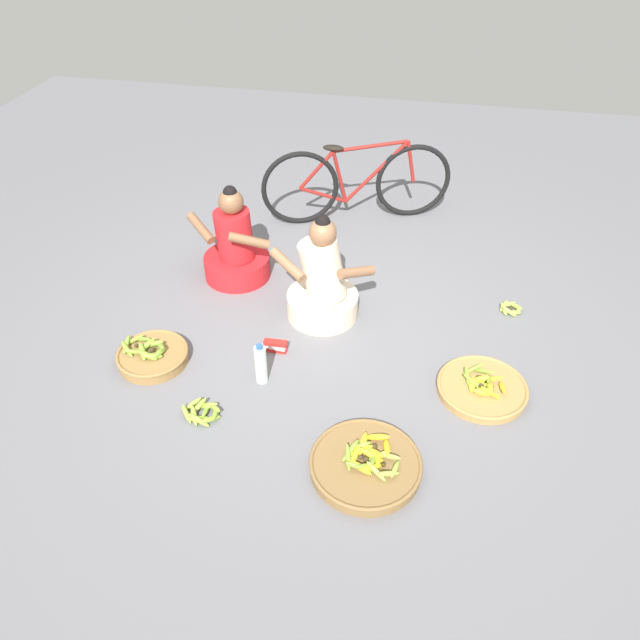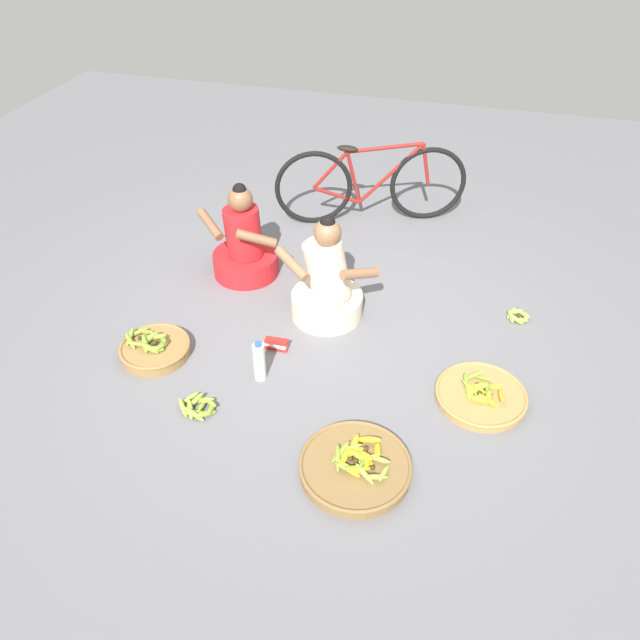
# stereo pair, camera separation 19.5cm
# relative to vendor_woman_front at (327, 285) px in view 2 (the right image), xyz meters

# --- Properties ---
(ground_plane) EXTENTS (10.00, 10.00, 0.00)m
(ground_plane) POSITION_rel_vendor_woman_front_xyz_m (0.08, -0.30, -0.27)
(ground_plane) COLOR slate
(vendor_woman_front) EXTENTS (0.75, 0.52, 0.82)m
(vendor_woman_front) POSITION_rel_vendor_woman_front_xyz_m (0.00, 0.00, 0.00)
(vendor_woman_front) COLOR beige
(vendor_woman_front) RESTS_ON ground
(vendor_woman_behind) EXTENTS (0.71, 0.52, 0.78)m
(vendor_woman_behind) POSITION_rel_vendor_woman_front_xyz_m (-0.77, 0.36, -0.02)
(vendor_woman_behind) COLOR red
(vendor_woman_behind) RESTS_ON ground
(bicycle_leaning) EXTENTS (1.62, 0.62, 0.73)m
(bicycle_leaning) POSITION_rel_vendor_woman_front_xyz_m (0.02, 1.46, 0.09)
(bicycle_leaning) COLOR black
(bicycle_leaning) RESTS_ON ground
(banana_basket_front_center) EXTENTS (0.58, 0.58, 0.13)m
(banana_basket_front_center) POSITION_rel_vendor_woman_front_xyz_m (1.15, -0.58, -0.23)
(banana_basket_front_center) COLOR #A87F47
(banana_basket_front_center) RESTS_ON ground
(banana_basket_front_right) EXTENTS (0.63, 0.63, 0.15)m
(banana_basket_front_right) POSITION_rel_vendor_woman_front_xyz_m (0.52, -1.33, -0.22)
(banana_basket_front_right) COLOR brown
(banana_basket_front_right) RESTS_ON ground
(banana_basket_near_vendor) EXTENTS (0.48, 0.48, 0.16)m
(banana_basket_near_vendor) POSITION_rel_vendor_woman_front_xyz_m (-1.02, -0.73, -0.21)
(banana_basket_near_vendor) COLOR olive
(banana_basket_near_vendor) RESTS_ON ground
(loose_bananas_mid_left) EXTENTS (0.27, 0.22, 0.09)m
(loose_bananas_mid_left) POSITION_rel_vendor_woman_front_xyz_m (-0.52, -1.13, -0.24)
(loose_bananas_mid_left) COLOR #8CAD38
(loose_bananas_mid_left) RESTS_ON ground
(loose_bananas_back_left) EXTENTS (0.18, 0.18, 0.08)m
(loose_bananas_back_left) POSITION_rel_vendor_woman_front_xyz_m (1.36, 0.32, -0.24)
(loose_bananas_back_left) COLOR #9EB747
(loose_bananas_back_left) RESTS_ON ground
(water_bottle) EXTENTS (0.08, 0.08, 0.30)m
(water_bottle) POSITION_rel_vendor_woman_front_xyz_m (-0.25, -0.76, -0.12)
(water_bottle) COLOR silver
(water_bottle) RESTS_ON ground
(packet_carton_stack) EXTENTS (0.17, 0.06, 0.09)m
(packet_carton_stack) POSITION_rel_vendor_woman_front_xyz_m (-0.24, -0.46, -0.22)
(packet_carton_stack) COLOR red
(packet_carton_stack) RESTS_ON ground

